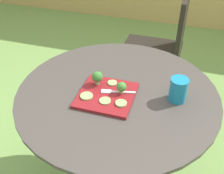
{
  "coord_description": "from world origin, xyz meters",
  "views": [
    {
      "loc": [
        0.27,
        -0.95,
        1.49
      ],
      "look_at": [
        -0.02,
        -0.02,
        0.75
      ],
      "focal_mm": 44.46,
      "sensor_mm": 36.0,
      "label": 1
    }
  ],
  "objects": [
    {
      "name": "cucumber_slice_2",
      "position": [
        -0.04,
        0.04,
        0.73
      ],
      "size": [
        0.04,
        0.04,
        0.01
      ],
      "primitive_type": "cylinder",
      "color": "#8EB766",
      "rests_on": "salad_plate"
    },
    {
      "name": "cucumber_slice_1",
      "position": [
        -0.03,
        -0.09,
        0.73
      ],
      "size": [
        0.05,
        0.05,
        0.01
      ],
      "primitive_type": "cylinder",
      "color": "#8EB766",
      "rests_on": "salad_plate"
    },
    {
      "name": "broccoli_floret_1",
      "position": [
        -0.1,
        0.01,
        0.76
      ],
      "size": [
        0.05,
        0.05,
        0.07
      ],
      "color": "#99B770",
      "rests_on": "salad_plate"
    },
    {
      "name": "patio_table",
      "position": [
        0.0,
        0.0,
        0.46
      ],
      "size": [
        0.92,
        0.92,
        0.71
      ],
      "color": "#423D38",
      "rests_on": "ground_plane"
    },
    {
      "name": "patio_chair",
      "position": [
        0.1,
        0.88,
        0.53
      ],
      "size": [
        0.45,
        0.45,
        0.9
      ],
      "color": "black",
      "rests_on": "ground_plane"
    },
    {
      "name": "broccoli_floret_0",
      "position": [
        0.02,
        -0.02,
        0.76
      ],
      "size": [
        0.04,
        0.04,
        0.05
      ],
      "color": "#99B770",
      "rests_on": "salad_plate"
    },
    {
      "name": "drinking_glass",
      "position": [
        0.26,
        0.02,
        0.76
      ],
      "size": [
        0.08,
        0.08,
        0.11
      ],
      "color": "teal",
      "rests_on": "patio_table"
    },
    {
      "name": "salad_plate",
      "position": [
        -0.04,
        -0.04,
        0.72
      ],
      "size": [
        0.24,
        0.24,
        0.01
      ],
      "primitive_type": "cube",
      "color": "maroon",
      "rests_on": "patio_table"
    },
    {
      "name": "cucumber_slice_3",
      "position": [
        0.04,
        -0.09,
        0.73
      ],
      "size": [
        0.05,
        0.05,
        0.01
      ],
      "primitive_type": "cylinder",
      "color": "#8EB766",
      "rests_on": "salad_plate"
    },
    {
      "name": "fork",
      "position": [
        -0.01,
        -0.02,
        0.73
      ],
      "size": [
        0.15,
        0.05,
        0.0
      ],
      "color": "silver",
      "rests_on": "salad_plate"
    },
    {
      "name": "cucumber_slice_0",
      "position": [
        -0.11,
        -0.09,
        0.73
      ],
      "size": [
        0.06,
        0.06,
        0.01
      ],
      "primitive_type": "cylinder",
      "color": "#8EB766",
      "rests_on": "salad_plate"
    }
  ]
}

